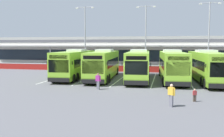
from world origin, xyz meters
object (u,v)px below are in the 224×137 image
pedestrian_approaching_bus (98,81)px  lamp_post_west (85,34)px  lamp_post_centre (146,34)px  coach_bus_right_centre (172,66)px  coach_bus_left_centre (103,65)px  lamp_post_east (209,33)px  pedestrian_child (195,95)px  pedestrian_near_bin (171,94)px  coach_bus_centre (139,66)px  coach_bus_leftmost (75,64)px  coach_bus_rightmost (207,67)px

pedestrian_approaching_bus → lamp_post_west: lamp_post_west is taller
lamp_post_west → lamp_post_centre: bearing=7.1°
coach_bus_right_centre → coach_bus_left_centre: bearing=-179.0°
lamp_post_west → lamp_post_east: same height
coach_bus_right_centre → lamp_post_centre: size_ratio=1.12×
pedestrian_child → pedestrian_near_bin: (-1.79, -1.95, 0.33)m
coach_bus_centre → pedestrian_approaching_bus: (-3.11, -7.61, -0.91)m
pedestrian_approaching_bus → coach_bus_leftmost: bearing=124.6°
pedestrian_approaching_bus → coach_bus_rightmost: bearing=33.3°
pedestrian_child → lamp_post_west: size_ratio=0.09×
lamp_post_west → coach_bus_right_centre: bearing=-35.5°
coach_bus_leftmost → lamp_post_centre: (8.38, 11.65, 4.50)m
coach_bus_centre → coach_bus_right_centre: size_ratio=1.00×
coach_bus_left_centre → coach_bus_right_centre: same height
coach_bus_right_centre → lamp_post_east: bearing=61.2°
coach_bus_right_centre → pedestrian_approaching_bus: (-7.21, -7.72, -0.91)m
coach_bus_rightmost → pedestrian_child: 11.10m
coach_bus_leftmost → pedestrian_child: (14.03, -11.20, -1.24)m
coach_bus_leftmost → coach_bus_left_centre: 3.97m
coach_bus_centre → pedestrian_child: 12.37m
coach_bus_leftmost → pedestrian_near_bin: (12.24, -13.15, -0.91)m
coach_bus_centre → lamp_post_centre: size_ratio=1.12×
pedestrian_near_bin → lamp_post_east: bearing=75.4°
coach_bus_right_centre → lamp_post_east: lamp_post_east is taller
coach_bus_leftmost → coach_bus_centre: 8.50m
coach_bus_right_centre → lamp_post_centre: (-4.22, 11.75, 4.50)m
coach_bus_rightmost → pedestrian_child: size_ratio=12.24×
coach_bus_rightmost → pedestrian_near_bin: (-4.33, -12.68, -0.91)m
coach_bus_centre → pedestrian_near_bin: bearing=-73.9°
pedestrian_near_bin → pedestrian_approaching_bus: (-6.85, 5.34, 0.00)m
coach_bus_leftmost → lamp_post_west: size_ratio=1.12×
coach_bus_leftmost → pedestrian_approaching_bus: 9.54m
pedestrian_near_bin → lamp_post_west: bearing=121.3°
coach_bus_left_centre → pedestrian_child: coach_bus_left_centre is taller
coach_bus_rightmost → pedestrian_near_bin: 13.43m
coach_bus_right_centre → coach_bus_leftmost: bearing=179.5°
pedestrian_child → lamp_post_west: lamp_post_west is taller
coach_bus_centre → coach_bus_rightmost: bearing=-1.9°
pedestrian_child → coach_bus_left_centre: bearing=132.6°
coach_bus_centre → pedestrian_approaching_bus: size_ratio=7.59×
coach_bus_left_centre → lamp_post_east: lamp_post_east is taller
pedestrian_near_bin → lamp_post_east: lamp_post_east is taller
pedestrian_child → coach_bus_centre: bearing=116.7°
pedestrian_child → lamp_post_centre: size_ratio=0.09×
coach_bus_rightmost → lamp_post_east: 11.86m
coach_bus_centre → lamp_post_west: lamp_post_west is taller
coach_bus_leftmost → pedestrian_approaching_bus: coach_bus_leftmost is taller
coach_bus_leftmost → pedestrian_approaching_bus: bearing=-55.4°
coach_bus_left_centre → pedestrian_child: size_ratio=12.24×
coach_bus_left_centre → lamp_post_east: bearing=36.4°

